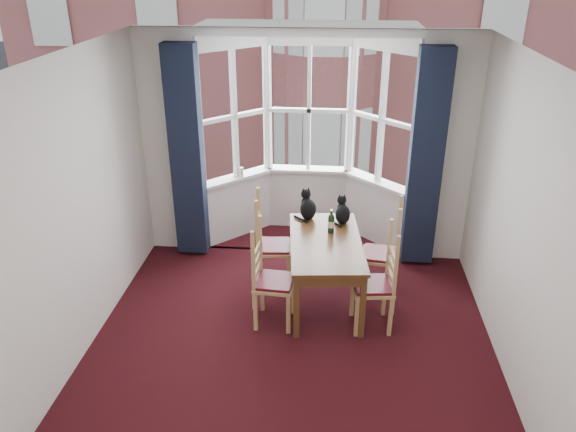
# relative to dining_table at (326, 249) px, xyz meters

# --- Properties ---
(floor) EXTENTS (4.50, 4.50, 0.00)m
(floor) POSITION_rel_dining_table_xyz_m (-0.30, -1.09, -0.66)
(floor) COLOR black
(floor) RESTS_ON ground
(ceiling) EXTENTS (4.50, 4.50, 0.00)m
(ceiling) POSITION_rel_dining_table_xyz_m (-0.30, -1.09, 2.14)
(ceiling) COLOR white
(ceiling) RESTS_ON floor
(wall_left) EXTENTS (0.00, 4.50, 4.50)m
(wall_left) POSITION_rel_dining_table_xyz_m (-2.30, -1.09, 0.74)
(wall_left) COLOR silver
(wall_left) RESTS_ON floor
(wall_right) EXTENTS (0.00, 4.50, 4.50)m
(wall_right) POSITION_rel_dining_table_xyz_m (1.70, -1.09, 0.74)
(wall_right) COLOR silver
(wall_right) RESTS_ON floor
(wall_back_pier_left) EXTENTS (0.70, 0.12, 2.80)m
(wall_back_pier_left) POSITION_rel_dining_table_xyz_m (-1.95, 1.16, 0.74)
(wall_back_pier_left) COLOR silver
(wall_back_pier_left) RESTS_ON floor
(wall_back_pier_right) EXTENTS (0.70, 0.12, 2.80)m
(wall_back_pier_right) POSITION_rel_dining_table_xyz_m (1.35, 1.16, 0.74)
(wall_back_pier_right) COLOR silver
(wall_back_pier_right) RESTS_ON floor
(bay_window) EXTENTS (2.76, 0.94, 2.80)m
(bay_window) POSITION_rel_dining_table_xyz_m (-0.30, 1.67, 0.74)
(bay_window) COLOR white
(bay_window) RESTS_ON floor
(curtain_left) EXTENTS (0.38, 0.22, 2.60)m
(curtain_left) POSITION_rel_dining_table_xyz_m (-1.72, 0.98, 0.69)
(curtain_left) COLOR #161D32
(curtain_left) RESTS_ON floor
(curtain_right) EXTENTS (0.38, 0.22, 2.60)m
(curtain_right) POSITION_rel_dining_table_xyz_m (1.12, 0.98, 0.69)
(curtain_right) COLOR #161D32
(curtain_right) RESTS_ON floor
(dining_table) EXTENTS (0.89, 1.48, 0.75)m
(dining_table) POSITION_rel_dining_table_xyz_m (0.00, 0.00, 0.00)
(dining_table) COLOR brown
(dining_table) RESTS_ON floor
(chair_left_near) EXTENTS (0.43, 0.44, 0.92)m
(chair_left_near) POSITION_rel_dining_table_xyz_m (-0.60, -0.43, -0.19)
(chair_left_near) COLOR tan
(chair_left_near) RESTS_ON floor
(chair_left_far) EXTENTS (0.43, 0.45, 0.92)m
(chair_left_far) POSITION_rel_dining_table_xyz_m (-0.69, 0.32, -0.19)
(chair_left_far) COLOR tan
(chair_left_far) RESTS_ON floor
(chair_right_near) EXTENTS (0.44, 0.46, 0.92)m
(chair_right_near) POSITION_rel_dining_table_xyz_m (0.58, -0.41, -0.19)
(chair_right_near) COLOR tan
(chair_right_near) RESTS_ON floor
(chair_right_far) EXTENTS (0.45, 0.47, 0.92)m
(chair_right_far) POSITION_rel_dining_table_xyz_m (0.70, 0.23, -0.19)
(chair_right_far) COLOR tan
(chair_right_far) RESTS_ON floor
(cat_left) EXTENTS (0.26, 0.30, 0.36)m
(cat_left) POSITION_rel_dining_table_xyz_m (-0.23, 0.56, 0.23)
(cat_left) COLOR black
(cat_left) RESTS_ON dining_table
(cat_right) EXTENTS (0.21, 0.26, 0.33)m
(cat_right) POSITION_rel_dining_table_xyz_m (0.17, 0.47, 0.22)
(cat_right) COLOR black
(cat_right) RESTS_ON dining_table
(wine_bottle) EXTENTS (0.07, 0.07, 0.27)m
(wine_bottle) POSITION_rel_dining_table_xyz_m (0.05, 0.21, 0.21)
(wine_bottle) COLOR black
(wine_bottle) RESTS_ON dining_table
(candle_tall) EXTENTS (0.06, 0.06, 0.13)m
(candle_tall) POSITION_rel_dining_table_xyz_m (-1.16, 1.51, 0.27)
(candle_tall) COLOR white
(candle_tall) RESTS_ON bay_window
(street) EXTENTS (80.00, 80.00, 0.00)m
(street) POSITION_rel_dining_table_xyz_m (-0.30, 31.16, -6.66)
(street) COLOR #333335
(street) RESTS_ON ground
(tenement_building) EXTENTS (18.40, 7.80, 15.20)m
(tenement_building) POSITION_rel_dining_table_xyz_m (-0.30, 12.92, 0.94)
(tenement_building) COLOR #AA5B58
(tenement_building) RESTS_ON street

